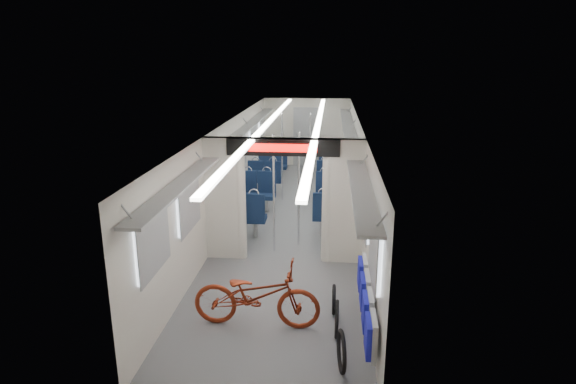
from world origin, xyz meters
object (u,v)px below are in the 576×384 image
(stanchion_far_left, at_px, (282,157))
(bike_hoop_c, at_px, (334,301))
(bicycle, at_px, (257,295))
(stanchion_near_left, at_px, (274,195))
(seat_bay_far_left, at_px, (269,168))
(flip_bench, at_px, (366,301))
(stanchion_far_right, at_px, (310,158))
(stanchion_near_right, at_px, (299,190))
(seat_bay_far_right, at_px, (334,168))
(seat_bay_near_left, at_px, (251,200))
(bike_hoop_b, at_px, (337,321))
(bike_hoop_a, at_px, (341,353))
(seat_bay_near_right, at_px, (334,200))

(stanchion_far_left, bearing_deg, bike_hoop_c, -76.72)
(bicycle, relative_size, stanchion_near_left, 0.78)
(bike_hoop_c, height_order, seat_bay_far_left, seat_bay_far_left)
(bike_hoop_c, bearing_deg, flip_bench, -57.55)
(stanchion_far_right, bearing_deg, stanchion_near_right, -91.35)
(seat_bay_far_right, bearing_deg, stanchion_near_right, -98.89)
(bicycle, xyz_separation_m, seat_bay_near_left, (-0.78, 4.26, 0.07))
(bike_hoop_b, relative_size, stanchion_near_left, 0.23)
(flip_bench, bearing_deg, bike_hoop_b, 172.10)
(seat_bay_far_right, bearing_deg, stanchion_near_left, -103.34)
(flip_bench, distance_m, stanchion_far_right, 6.45)
(bicycle, height_order, seat_bay_far_left, seat_bay_far_left)
(flip_bench, relative_size, bike_hoop_a, 3.86)
(bike_hoop_c, distance_m, stanchion_far_right, 5.80)
(seat_bay_near_left, height_order, stanchion_near_left, stanchion_near_left)
(stanchion_near_left, distance_m, stanchion_far_left, 3.47)
(seat_bay_near_left, height_order, stanchion_far_left, stanchion_far_left)
(bike_hoop_c, relative_size, seat_bay_far_left, 0.23)
(seat_bay_far_right, distance_m, stanchion_near_left, 5.04)
(bike_hoop_a, relative_size, bike_hoop_c, 1.19)
(seat_bay_near_left, bearing_deg, bicycle, -79.57)
(bicycle, height_order, seat_bay_far_right, seat_bay_far_right)
(bike_hoop_a, distance_m, stanchion_near_left, 3.94)
(seat_bay_near_right, bearing_deg, bike_hoop_b, -89.51)
(flip_bench, height_order, stanchion_near_left, stanchion_near_left)
(seat_bay_far_left, height_order, stanchion_far_right, stanchion_far_right)
(seat_bay_near_right, bearing_deg, stanchion_far_left, 128.99)
(bicycle, relative_size, seat_bay_far_right, 0.84)
(bike_hoop_c, distance_m, seat_bay_far_left, 7.29)
(bicycle, distance_m, bike_hoop_b, 1.16)
(seat_bay_near_right, distance_m, seat_bay_far_left, 3.51)
(seat_bay_near_left, relative_size, seat_bay_far_left, 1.04)
(flip_bench, xyz_separation_m, bike_hoop_a, (-0.33, -0.70, -0.33))
(bike_hoop_a, height_order, seat_bay_far_left, seat_bay_far_left)
(bike_hoop_a, distance_m, bike_hoop_b, 0.75)
(bike_hoop_a, relative_size, stanchion_far_left, 0.24)
(bicycle, distance_m, seat_bay_near_right, 4.62)
(seat_bay_far_right, bearing_deg, stanchion_far_left, -133.76)
(stanchion_near_left, bearing_deg, stanchion_far_right, 81.31)
(seat_bay_far_left, distance_m, stanchion_near_left, 4.86)
(bike_hoop_b, bearing_deg, flip_bench, -7.90)
(seat_bay_near_left, xyz_separation_m, seat_bay_far_left, (0.00, 3.20, -0.01))
(flip_bench, relative_size, bike_hoop_c, 4.59)
(bike_hoop_a, xyz_separation_m, stanchion_far_left, (-1.44, 7.09, 0.90))
(stanchion_far_left, bearing_deg, stanchion_far_right, -3.99)
(stanchion_near_left, relative_size, stanchion_near_right, 1.00)
(stanchion_near_right, relative_size, stanchion_far_left, 1.00)
(seat_bay_near_left, bearing_deg, stanchion_far_right, 56.18)
(seat_bay_far_right, relative_size, stanchion_near_left, 0.93)
(bike_hoop_c, xyz_separation_m, stanchion_near_left, (-1.16, 2.27, 0.95))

